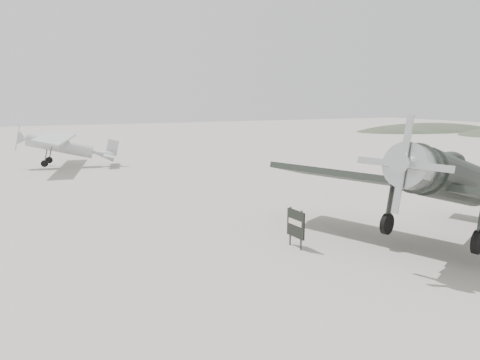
# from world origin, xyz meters

# --- Properties ---
(ground) EXTENTS (160.00, 160.00, 0.00)m
(ground) POSITION_xyz_m (0.00, 0.00, 0.00)
(ground) COLOR gray
(ground) RESTS_ON ground
(hill_northeast) EXTENTS (32.00, 16.00, 5.20)m
(hill_northeast) POSITION_xyz_m (50.00, 40.00, 0.00)
(hill_northeast) COLOR #333C2C
(hill_northeast) RESTS_ON ground
(lowwing_monoplane) EXTENTS (9.77, 13.34, 4.35)m
(lowwing_monoplane) POSITION_xyz_m (4.05, -4.07, 2.30)
(lowwing_monoplane) COLOR black
(lowwing_monoplane) RESTS_ON ground
(highwing_monoplane) EXTENTS (7.32, 10.23, 2.89)m
(highwing_monoplane) POSITION_xyz_m (-6.84, 22.10, 1.81)
(highwing_monoplane) COLOR #A2A4A7
(highwing_monoplane) RESTS_ON ground
(sign_board) EXTENTS (0.13, 0.98, 1.41)m
(sign_board) POSITION_xyz_m (-1.33, -2.00, 0.84)
(sign_board) COLOR #333333
(sign_board) RESTS_ON ground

